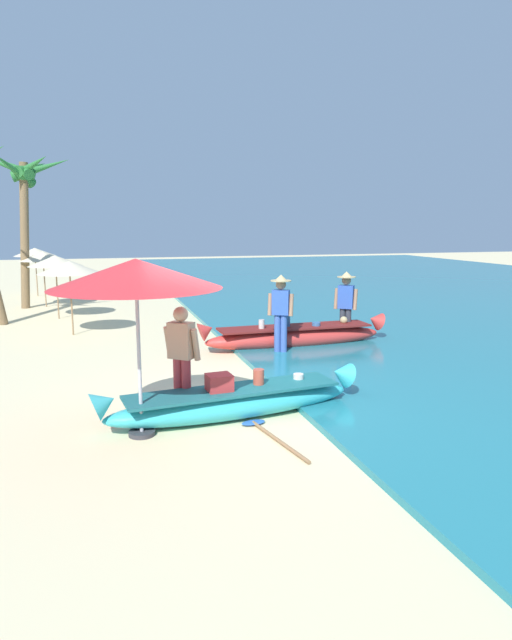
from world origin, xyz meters
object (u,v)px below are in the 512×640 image
boat_cyan_foreground (233,401)px  palm_tree_leaning_seaward (24,183)px  person_tourist_customer (182,355)px  patio_umbrella_large (136,274)px  person_vendor_assistant (346,302)px  paddle (269,434)px  person_vendor_hatted (281,309)px  boat_red_midground (295,336)px

boat_cyan_foreground → palm_tree_leaning_seaward: palm_tree_leaning_seaward is taller
person_tourist_customer → palm_tree_leaning_seaward: bearing=105.1°
patio_umbrella_large → palm_tree_leaning_seaward: 13.20m
palm_tree_leaning_seaward → person_vendor_assistant: bearing=-46.0°
boat_cyan_foreground → paddle: 0.89m
person_vendor_hatted → paddle: person_vendor_hatted is taller
boat_red_midground → paddle: bearing=-114.0°
person_vendor_hatted → person_vendor_assistant: person_vendor_hatted is taller
palm_tree_leaning_seaward → patio_umbrella_large: bearing=-78.4°
boat_cyan_foreground → person_vendor_hatted: size_ratio=2.32×
person_vendor_hatted → person_tourist_customer: 4.10m
person_tourist_customer → person_vendor_assistant: person_vendor_assistant is taller
person_vendor_assistant → paddle: size_ratio=1.07×
boat_red_midground → paddle: 5.38m
palm_tree_leaning_seaward → paddle: (4.28, -13.29, -4.15)m
palm_tree_leaning_seaward → paddle: size_ratio=3.20×
boat_red_midground → palm_tree_leaning_seaward: 11.28m
boat_red_midground → patio_umbrella_large: size_ratio=1.90×
person_tourist_customer → paddle: 1.75m
boat_cyan_foreground → person_vendor_assistant: 5.86m
boat_cyan_foreground → person_tourist_customer: (-0.70, 0.31, 0.68)m
boat_cyan_foreground → palm_tree_leaning_seaward: (-3.99, 12.48, 3.92)m
person_tourist_customer → palm_tree_leaning_seaward: palm_tree_leaning_seaward is taller
person_vendor_hatted → person_vendor_assistant: 2.13m
boat_cyan_foreground → patio_umbrella_large: bearing=-167.2°
person_vendor_hatted → palm_tree_leaning_seaward: bearing=123.2°
boat_cyan_foreground → boat_red_midground: (2.48, 4.10, 0.03)m
boat_cyan_foreground → palm_tree_leaning_seaward: bearing=107.7°
boat_red_midground → paddle: boat_red_midground is taller
palm_tree_leaning_seaward → boat_cyan_foreground: bearing=-72.3°
patio_umbrella_large → person_vendor_assistant: bearing=41.7°
patio_umbrella_large → person_vendor_hatted: bearing=49.1°
person_vendor_hatted → paddle: 4.68m
boat_cyan_foreground → person_vendor_hatted: bearing=61.1°
patio_umbrella_large → boat_cyan_foreground: bearing=12.8°
person_vendor_hatted → palm_tree_leaning_seaward: size_ratio=0.34×
person_vendor_assistant → boat_red_midground: bearing=-169.9°
person_vendor_hatted → palm_tree_leaning_seaward: palm_tree_leaning_seaward is taller
boat_red_midground → paddle: size_ratio=2.83×
boat_red_midground → person_vendor_assistant: size_ratio=2.65×
person_vendor_hatted → person_vendor_assistant: (1.94, 0.87, -0.04)m
boat_cyan_foreground → palm_tree_leaning_seaward: 13.67m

